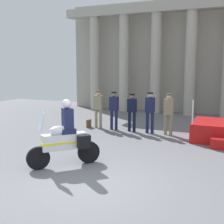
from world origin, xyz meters
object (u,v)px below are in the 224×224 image
officer_in_row_1 (114,107)px  briefcase_on_ground (89,123)px  officer_in_row_0 (98,106)px  officer_in_row_2 (132,109)px  officer_in_row_4 (169,111)px  officer_in_row_3 (150,109)px  motorcycle_with_rider (66,138)px

officer_in_row_1 → briefcase_on_ground: (-1.26, 0.03, -0.82)m
officer_in_row_0 → officer_in_row_2: 1.65m
briefcase_on_ground → officer_in_row_0: bearing=9.3°
officer_in_row_0 → officer_in_row_4: (3.23, -0.12, -0.00)m
officer_in_row_1 → officer_in_row_4: bearing=175.0°
officer_in_row_2 → briefcase_on_ground: size_ratio=4.54×
officer_in_row_2 → officer_in_row_3: bearing=173.2°
officer_in_row_3 → officer_in_row_4: officer_in_row_3 is taller
officer_in_row_1 → officer_in_row_3: 1.64m
officer_in_row_2 → motorcycle_with_rider: size_ratio=0.86×
officer_in_row_3 → motorcycle_with_rider: 5.04m
officer_in_row_0 → officer_in_row_4: officer_in_row_4 is taller
officer_in_row_2 → officer_in_row_3: officer_in_row_3 is taller
officer_in_row_1 → motorcycle_with_rider: motorcycle_with_rider is taller
officer_in_row_1 → briefcase_on_ground: bearing=-5.9°
officer_in_row_2 → officer_in_row_4: officer_in_row_4 is taller
officer_in_row_1 → officer_in_row_2: (0.83, 0.01, -0.04)m
officer_in_row_3 → briefcase_on_ground: bearing=-5.6°
officer_in_row_1 → officer_in_row_2: 0.83m
officer_in_row_2 → motorcycle_with_rider: motorcycle_with_rider is taller
officer_in_row_0 → officer_in_row_3: 2.45m
motorcycle_with_rider → briefcase_on_ground: motorcycle_with_rider is taller
officer_in_row_1 → briefcase_on_ground: officer_in_row_1 is taller
officer_in_row_2 → officer_in_row_4: size_ratio=0.96×
officer_in_row_1 → officer_in_row_2: size_ratio=1.04×
officer_in_row_1 → officer_in_row_3: bearing=174.6°
officer_in_row_0 → officer_in_row_4: bearing=173.2°
officer_in_row_3 → officer_in_row_0: bearing=-7.5°
officer_in_row_0 → officer_in_row_3: officer_in_row_3 is taller
officer_in_row_1 → officer_in_row_4: 2.42m
officer_in_row_0 → motorcycle_with_rider: motorcycle_with_rider is taller
motorcycle_with_rider → officer_in_row_2: bearing=-139.1°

